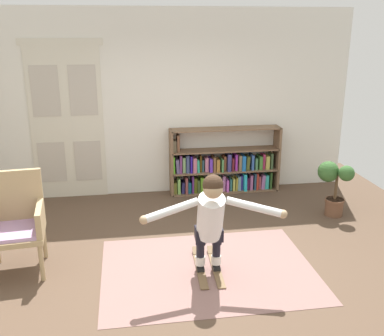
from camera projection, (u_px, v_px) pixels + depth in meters
ground_plane at (189, 269)px, 5.02m from camera, size 7.20×7.20×0.00m
back_wall at (165, 104)px, 7.03m from camera, size 6.00×0.10×2.90m
double_door at (67, 121)px, 6.82m from camera, size 1.22×0.05×2.45m
rug at (208, 269)px, 5.00m from camera, size 2.36×1.75×0.01m
bookshelf at (222, 168)px, 7.28m from camera, size 1.79×0.30×1.07m
wicker_chair at (15, 221)px, 4.87m from camera, size 0.66×0.66×1.10m
potted_plant at (332, 180)px, 6.35m from camera, size 0.44×0.44×0.79m
skis_pair at (208, 267)px, 5.03m from camera, size 0.31×0.86×0.07m
person_skier at (211, 216)px, 4.65m from camera, size 1.48×0.60×1.14m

